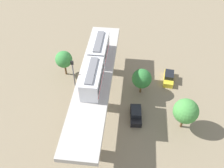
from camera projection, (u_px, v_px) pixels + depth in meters
ground_plane at (97, 106)px, 42.69m from camera, size 120.00×120.00×0.00m
viaduct at (95, 85)px, 38.90m from camera, size 5.20×28.00×7.01m
train at (96, 63)px, 37.69m from camera, size 2.64×13.55×3.24m
parked_car_black at (136, 114)px, 40.48m from camera, size 2.09×4.31×1.76m
parked_car_yellow at (169, 78)px, 46.68m from camera, size 2.25×4.37×1.76m
tree_near_viaduct at (142, 79)px, 42.67m from camera, size 3.48×3.48×5.13m
tree_mid_lot at (64, 59)px, 45.88m from camera, size 3.21×3.21×5.32m
tree_far_corner at (186, 111)px, 36.89m from camera, size 3.88×3.88×5.90m
signal_post at (75, 82)px, 39.39m from camera, size 0.44×0.28×9.61m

